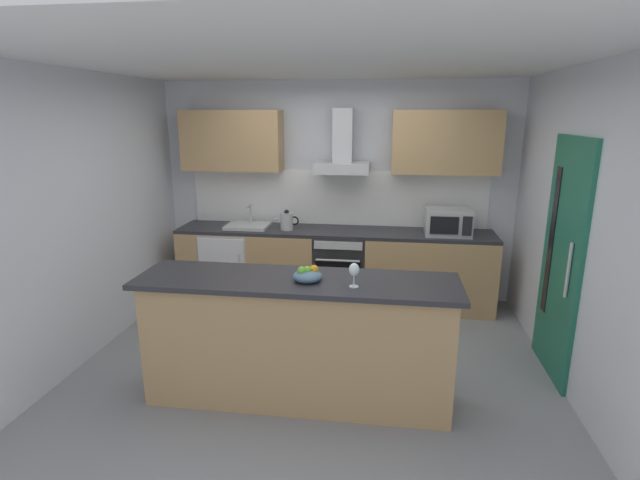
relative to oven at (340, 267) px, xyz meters
name	(u,v)px	position (x,y,z in m)	size (l,w,h in m)	color
ground	(315,361)	(-0.09, -1.42, -0.47)	(5.20, 4.53, 0.02)	gray
ceiling	(315,63)	(-0.09, -1.42, 2.15)	(5.20, 4.53, 0.02)	white
wall_back	(337,191)	(-0.09, 0.41, 0.84)	(5.20, 0.12, 2.60)	silver
wall_left	(84,217)	(-2.25, -1.42, 0.84)	(0.12, 4.53, 2.60)	silver
wall_right	(581,232)	(2.07, -1.42, 0.84)	(0.12, 4.53, 2.60)	silver
backsplash_tile	(337,198)	(-0.09, 0.33, 0.77)	(3.57, 0.02, 0.66)	white
counter_back	(333,267)	(-0.09, 0.03, -0.01)	(3.70, 0.60, 0.90)	tan
counter_island	(297,340)	(-0.13, -2.06, 0.05)	(2.44, 0.64, 1.02)	tan
upper_cabinets	(336,141)	(-0.09, 0.18, 1.45)	(3.65, 0.32, 0.70)	tan
side_door	(562,260)	(2.00, -1.30, 0.57)	(0.08, 0.85, 2.05)	#1E664C
oven	(340,267)	(0.00, 0.00, 0.00)	(0.60, 0.62, 0.80)	slate
refrigerator	(230,265)	(-1.36, 0.00, -0.03)	(0.58, 0.60, 0.85)	white
microwave	(448,222)	(1.20, -0.03, 0.59)	(0.50, 0.38, 0.30)	#B7BABC
sink	(248,225)	(-1.11, 0.01, 0.47)	(0.50, 0.40, 0.26)	silver
kettle	(287,221)	(-0.63, -0.03, 0.55)	(0.29, 0.15, 0.24)	#B7BABC
range_hood	(343,153)	(0.00, 0.13, 1.33)	(0.62, 0.45, 0.72)	#B7BABC
wine_glass	(354,271)	(0.31, -2.17, 0.68)	(0.08, 0.08, 0.18)	silver
fruit_bowl	(308,275)	(-0.04, -2.09, 0.60)	(0.22, 0.22, 0.12)	slate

